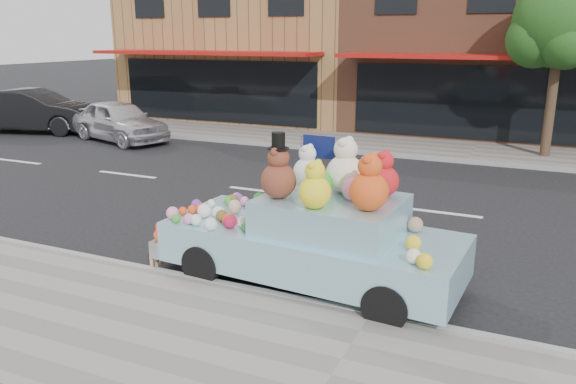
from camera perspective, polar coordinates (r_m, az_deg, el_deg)
The scene contains 11 objects.
ground at distance 12.01m, azimuth 14.92°, elevation -2.01°, with size 120.00×120.00×0.00m, color black.
near_sidewalk at distance 6.20m, azimuth 4.44°, elevation -18.48°, with size 60.00×3.00×0.12m, color gray.
far_sidewalk at distance 18.27m, azimuth 18.31°, elevation 3.89°, with size 60.00×3.00×0.12m, color gray.
near_kerb at distance 7.43m, azimuth 8.42°, elevation -12.36°, with size 60.00×0.12×0.13m, color gray.
far_kerb at distance 16.80m, azimuth 17.75°, elevation 2.98°, with size 60.00×0.12×0.13m, color gray.
storefront_left at distance 26.08m, azimuth -2.73°, elevation 15.87°, with size 10.00×9.80×7.30m.
storefront_mid at distance 23.39m, azimuth 20.58°, elevation 14.96°, with size 10.00×9.80×7.30m.
street_tree at distance 17.91m, azimuth 26.01°, elevation 14.64°, with size 3.00×2.70×5.22m.
car_silver at distance 20.22m, azimuth -16.78°, elevation 6.94°, with size 1.66×4.12×1.40m, color silver.
car_dark at distance 23.16m, azimuth -24.33°, elevation 7.50°, with size 1.70×4.87×1.61m, color black.
art_car at distance 8.10m, azimuth 2.63°, elevation -4.10°, with size 4.60×2.06×2.27m.
Camera 1 is at (1.66, -11.36, 3.53)m, focal length 35.00 mm.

